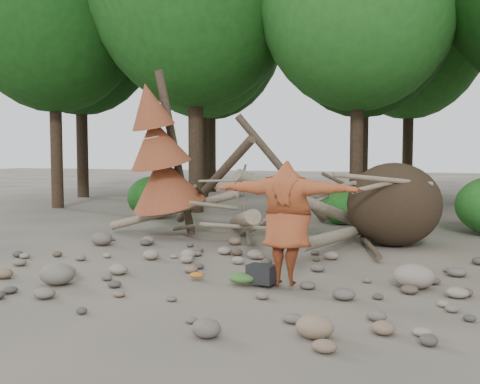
% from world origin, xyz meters
% --- Properties ---
extents(ground, '(120.00, 120.00, 0.00)m').
position_xyz_m(ground, '(0.00, 0.00, 0.00)').
color(ground, '#514C44').
rests_on(ground, ground).
extents(deadfall_pile, '(8.55, 5.24, 3.30)m').
position_xyz_m(deadfall_pile, '(2.02, 4.24, 0.95)').
color(deadfall_pile, '#332619').
rests_on(deadfall_pile, ground).
extents(dead_conifer, '(2.06, 2.16, 4.35)m').
position_xyz_m(dead_conifer, '(-3.12, 3.37, 2.11)').
color(dead_conifer, '#4C3F30').
rests_on(dead_conifer, ground).
extents(bush_left, '(1.80, 1.80, 1.44)m').
position_xyz_m(bush_left, '(-5.50, 7.20, 0.72)').
color(bush_left, '#164B14').
rests_on(bush_left, ground).
extents(bush_mid, '(1.40, 1.40, 1.12)m').
position_xyz_m(bush_mid, '(0.80, 7.80, 0.56)').
color(bush_mid, '#1F5F1B').
rests_on(bush_mid, ground).
extents(frisbee_thrower, '(3.72, 0.68, 2.42)m').
position_xyz_m(frisbee_thrower, '(1.33, -0.53, 1.08)').
color(frisbee_thrower, brown).
rests_on(frisbee_thrower, ground).
extents(backpack, '(0.50, 0.38, 0.30)m').
position_xyz_m(backpack, '(0.90, -0.51, 0.15)').
color(backpack, black).
rests_on(backpack, ground).
extents(cloth_green, '(0.45, 0.38, 0.17)m').
position_xyz_m(cloth_green, '(0.59, -0.59, 0.09)').
color(cloth_green, '#376528').
rests_on(cloth_green, ground).
extents(cloth_orange, '(0.27, 0.22, 0.10)m').
position_xyz_m(cloth_orange, '(-0.27, -0.52, 0.05)').
color(cloth_orange, '#AE651D').
rests_on(cloth_orange, ground).
extents(boulder_front_left, '(0.60, 0.54, 0.36)m').
position_xyz_m(boulder_front_left, '(-2.33, -1.59, 0.18)').
color(boulder_front_left, '#6E685B').
rests_on(boulder_front_left, ground).
extents(boulder_front_right, '(0.46, 0.41, 0.28)m').
position_xyz_m(boulder_front_right, '(2.26, -2.65, 0.14)').
color(boulder_front_right, '#836C52').
rests_on(boulder_front_right, ground).
extents(boulder_mid_right, '(0.66, 0.59, 0.39)m').
position_xyz_m(boulder_mid_right, '(3.25, 0.23, 0.20)').
color(boulder_mid_right, gray).
rests_on(boulder_mid_right, ground).
extents(boulder_mid_left, '(0.53, 0.48, 0.32)m').
position_xyz_m(boulder_mid_left, '(-3.92, 1.93, 0.16)').
color(boulder_mid_left, '#655C55').
rests_on(boulder_mid_left, ground).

